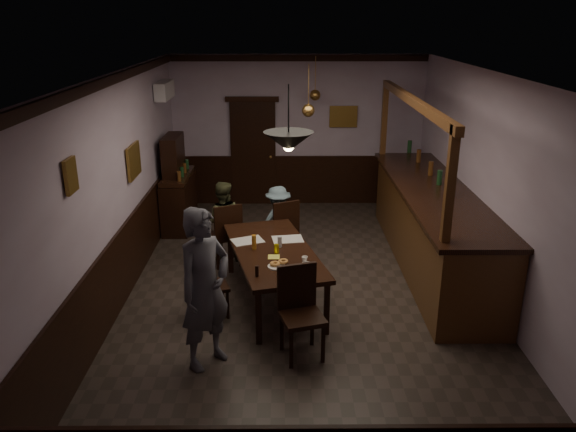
{
  "coord_description": "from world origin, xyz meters",
  "views": [
    {
      "loc": [
        -0.28,
        -7.14,
        3.69
      ],
      "look_at": [
        -0.23,
        -0.05,
        1.15
      ],
      "focal_mm": 35.0,
      "sensor_mm": 36.0,
      "label": 1
    }
  ],
  "objects_px": {
    "chair_far_left": "(226,232)",
    "person_seated_right": "(278,220)",
    "chair_near": "(300,307)",
    "person_standing": "(205,289)",
    "soda_can": "(276,249)",
    "coffee_cup": "(305,259)",
    "pendant_brass_far": "(315,95)",
    "chair_far_right": "(283,227)",
    "sideboard": "(178,191)",
    "person_seated_left": "(223,221)",
    "pendant_iron": "(289,142)",
    "dining_table": "(273,254)",
    "bar_counter": "(432,225)",
    "chair_side": "(207,282)",
    "pendant_brass_mid": "(308,111)"
  },
  "relations": [
    {
      "from": "chair_far_left",
      "to": "person_seated_right",
      "type": "relative_size",
      "value": 0.9
    },
    {
      "from": "chair_near",
      "to": "person_standing",
      "type": "distance_m",
      "value": 1.1
    },
    {
      "from": "person_seated_right",
      "to": "soda_can",
      "type": "bearing_deg",
      "value": 63.31
    },
    {
      "from": "coffee_cup",
      "to": "soda_can",
      "type": "height_order",
      "value": "soda_can"
    },
    {
      "from": "chair_near",
      "to": "coffee_cup",
      "type": "height_order",
      "value": "chair_near"
    },
    {
      "from": "chair_far_left",
      "to": "pendant_brass_far",
      "type": "distance_m",
      "value": 3.38
    },
    {
      "from": "person_standing",
      "to": "chair_far_right",
      "type": "bearing_deg",
      "value": 24.83
    },
    {
      "from": "chair_far_left",
      "to": "soda_can",
      "type": "height_order",
      "value": "chair_far_left"
    },
    {
      "from": "coffee_cup",
      "to": "soda_can",
      "type": "bearing_deg",
      "value": 124.24
    },
    {
      "from": "person_standing",
      "to": "pendant_brass_far",
      "type": "relative_size",
      "value": 2.27
    },
    {
      "from": "person_standing",
      "to": "sideboard",
      "type": "distance_m",
      "value": 4.47
    },
    {
      "from": "chair_near",
      "to": "person_seated_left",
      "type": "xyz_separation_m",
      "value": [
        -1.14,
        2.66,
        0.06
      ]
    },
    {
      "from": "sideboard",
      "to": "pendant_iron",
      "type": "bearing_deg",
      "value": -61.41
    },
    {
      "from": "person_standing",
      "to": "person_seated_right",
      "type": "relative_size",
      "value": 1.61
    },
    {
      "from": "dining_table",
      "to": "person_seated_left",
      "type": "xyz_separation_m",
      "value": [
        -0.82,
        1.39,
        -0.04
      ]
    },
    {
      "from": "chair_far_left",
      "to": "chair_far_right",
      "type": "bearing_deg",
      "value": 170.35
    },
    {
      "from": "bar_counter",
      "to": "dining_table",
      "type": "bearing_deg",
      "value": -154.8
    },
    {
      "from": "chair_far_left",
      "to": "dining_table",
      "type": "bearing_deg",
      "value": 99.26
    },
    {
      "from": "person_seated_left",
      "to": "bar_counter",
      "type": "relative_size",
      "value": 0.28
    },
    {
      "from": "chair_near",
      "to": "pendant_brass_far",
      "type": "height_order",
      "value": "pendant_brass_far"
    },
    {
      "from": "dining_table",
      "to": "bar_counter",
      "type": "bearing_deg",
      "value": 25.2
    },
    {
      "from": "pendant_brass_far",
      "to": "sideboard",
      "type": "bearing_deg",
      "value": -163.14
    },
    {
      "from": "dining_table",
      "to": "sideboard",
      "type": "bearing_deg",
      "value": 121.92
    },
    {
      "from": "chair_side",
      "to": "sideboard",
      "type": "relative_size",
      "value": 0.51
    },
    {
      "from": "chair_far_right",
      "to": "pendant_brass_mid",
      "type": "distance_m",
      "value": 1.86
    },
    {
      "from": "dining_table",
      "to": "soda_can",
      "type": "height_order",
      "value": "soda_can"
    },
    {
      "from": "dining_table",
      "to": "pendant_brass_mid",
      "type": "xyz_separation_m",
      "value": [
        0.53,
        1.84,
        1.61
      ]
    },
    {
      "from": "chair_far_left",
      "to": "coffee_cup",
      "type": "distance_m",
      "value": 1.95
    },
    {
      "from": "person_seated_right",
      "to": "pendant_iron",
      "type": "height_order",
      "value": "pendant_iron"
    },
    {
      "from": "chair_far_left",
      "to": "coffee_cup",
      "type": "bearing_deg",
      "value": 102.17
    },
    {
      "from": "chair_far_left",
      "to": "pendant_brass_mid",
      "type": "bearing_deg",
      "value": -174.27
    },
    {
      "from": "chair_near",
      "to": "chair_far_left",
      "type": "bearing_deg",
      "value": 97.43
    },
    {
      "from": "pendant_iron",
      "to": "person_seated_right",
      "type": "bearing_deg",
      "value": 93.54
    },
    {
      "from": "person_standing",
      "to": "bar_counter",
      "type": "distance_m",
      "value": 4.08
    },
    {
      "from": "chair_far_right",
      "to": "person_standing",
      "type": "relative_size",
      "value": 0.55
    },
    {
      "from": "person_standing",
      "to": "bar_counter",
      "type": "xyz_separation_m",
      "value": [
        3.13,
        2.61,
        -0.26
      ]
    },
    {
      "from": "chair_far_right",
      "to": "pendant_brass_far",
      "type": "relative_size",
      "value": 1.24
    },
    {
      "from": "chair_side",
      "to": "bar_counter",
      "type": "xyz_separation_m",
      "value": [
        3.26,
        1.57,
        0.17
      ]
    },
    {
      "from": "soda_can",
      "to": "pendant_iron",
      "type": "relative_size",
      "value": 0.16
    },
    {
      "from": "dining_table",
      "to": "chair_near",
      "type": "bearing_deg",
      "value": -75.76
    },
    {
      "from": "dining_table",
      "to": "pendant_brass_mid",
      "type": "distance_m",
      "value": 2.51
    },
    {
      "from": "chair_far_right",
      "to": "pendant_iron",
      "type": "xyz_separation_m",
      "value": [
        0.06,
        -2.12,
        1.82
      ]
    },
    {
      "from": "pendant_iron",
      "to": "pendant_brass_mid",
      "type": "distance_m",
      "value": 2.64
    },
    {
      "from": "pendant_iron",
      "to": "person_seated_left",
      "type": "bearing_deg",
      "value": 115.22
    },
    {
      "from": "chair_side",
      "to": "pendant_iron",
      "type": "distance_m",
      "value": 2.19
    },
    {
      "from": "person_seated_left",
      "to": "coffee_cup",
      "type": "relative_size",
      "value": 16.06
    },
    {
      "from": "dining_table",
      "to": "chair_far_right",
      "type": "relative_size",
      "value": 2.36
    },
    {
      "from": "chair_far_left",
      "to": "sideboard",
      "type": "relative_size",
      "value": 0.6
    },
    {
      "from": "soda_can",
      "to": "pendant_brass_far",
      "type": "height_order",
      "value": "pendant_brass_far"
    },
    {
      "from": "chair_far_left",
      "to": "bar_counter",
      "type": "bearing_deg",
      "value": 156.26
    }
  ]
}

